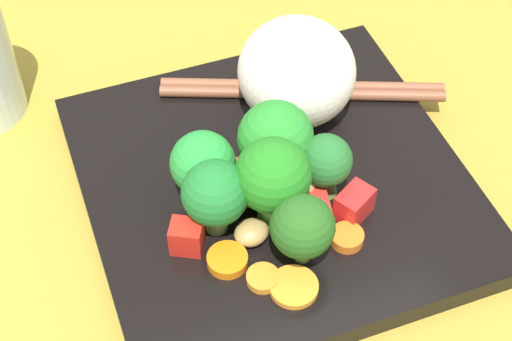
# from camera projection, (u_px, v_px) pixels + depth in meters

# --- Properties ---
(ground_plane) EXTENTS (1.10, 1.10, 0.02)m
(ground_plane) POSITION_uv_depth(u_px,v_px,m) (274.00, 200.00, 0.60)
(ground_plane) COLOR olive
(square_plate) EXTENTS (0.27, 0.27, 0.02)m
(square_plate) POSITION_uv_depth(u_px,v_px,m) (274.00, 184.00, 0.58)
(square_plate) COLOR black
(square_plate) RESTS_ON ground_plane
(rice_mound) EXTENTS (0.09, 0.09, 0.08)m
(rice_mound) POSITION_uv_depth(u_px,v_px,m) (297.00, 72.00, 0.59)
(rice_mound) COLOR white
(rice_mound) RESTS_ON square_plate
(broccoli_floret_0) EXTENTS (0.05, 0.05, 0.07)m
(broccoli_floret_0) POSITION_uv_depth(u_px,v_px,m) (273.00, 177.00, 0.52)
(broccoli_floret_0) COLOR #65AC48
(broccoli_floret_0) RESTS_ON square_plate
(broccoli_floret_1) EXTENTS (0.04, 0.04, 0.06)m
(broccoli_floret_1) POSITION_uv_depth(u_px,v_px,m) (202.00, 162.00, 0.54)
(broccoli_floret_1) COLOR #62AD54
(broccoli_floret_1) RESTS_ON square_plate
(broccoli_floret_2) EXTENTS (0.04, 0.04, 0.05)m
(broccoli_floret_2) POSITION_uv_depth(u_px,v_px,m) (325.00, 163.00, 0.54)
(broccoli_floret_2) COLOR #75B14E
(broccoli_floret_2) RESTS_ON square_plate
(broccoli_floret_3) EXTENTS (0.05, 0.05, 0.07)m
(broccoli_floret_3) POSITION_uv_depth(u_px,v_px,m) (273.00, 139.00, 0.55)
(broccoli_floret_3) COLOR #70B056
(broccoli_floret_3) RESTS_ON square_plate
(broccoli_floret_4) EXTENTS (0.04, 0.04, 0.06)m
(broccoli_floret_4) POSITION_uv_depth(u_px,v_px,m) (215.00, 194.00, 0.52)
(broccoli_floret_4) COLOR #61903E
(broccoli_floret_4) RESTS_ON square_plate
(broccoli_floret_5) EXTENTS (0.04, 0.04, 0.06)m
(broccoli_floret_5) POSITION_uv_depth(u_px,v_px,m) (302.00, 227.00, 0.50)
(broccoli_floret_5) COLOR #6DA442
(broccoli_floret_5) RESTS_ON square_plate
(carrot_slice_0) EXTENTS (0.02, 0.02, 0.01)m
(carrot_slice_0) POSITION_uv_depth(u_px,v_px,m) (347.00, 238.00, 0.53)
(carrot_slice_0) COLOR orange
(carrot_slice_0) RESTS_ON square_plate
(carrot_slice_1) EXTENTS (0.03, 0.03, 0.01)m
(carrot_slice_1) POSITION_uv_depth(u_px,v_px,m) (263.00, 278.00, 0.52)
(carrot_slice_1) COLOR orange
(carrot_slice_1) RESTS_ON square_plate
(carrot_slice_2) EXTENTS (0.03, 0.03, 0.01)m
(carrot_slice_2) POSITION_uv_depth(u_px,v_px,m) (227.00, 260.00, 0.52)
(carrot_slice_2) COLOR orange
(carrot_slice_2) RESTS_ON square_plate
(carrot_slice_3) EXTENTS (0.04, 0.04, 0.00)m
(carrot_slice_3) POSITION_uv_depth(u_px,v_px,m) (294.00, 287.00, 0.51)
(carrot_slice_3) COLOR orange
(carrot_slice_3) RESTS_ON square_plate
(pepper_chunk_0) EXTENTS (0.03, 0.03, 0.02)m
(pepper_chunk_0) POSITION_uv_depth(u_px,v_px,m) (354.00, 204.00, 0.54)
(pepper_chunk_0) COLOR red
(pepper_chunk_0) RESTS_ON square_plate
(pepper_chunk_1) EXTENTS (0.03, 0.03, 0.01)m
(pepper_chunk_1) POSITION_uv_depth(u_px,v_px,m) (226.00, 176.00, 0.57)
(pepper_chunk_1) COLOR red
(pepper_chunk_1) RESTS_ON square_plate
(pepper_chunk_2) EXTENTS (0.03, 0.03, 0.02)m
(pepper_chunk_2) POSITION_uv_depth(u_px,v_px,m) (311.00, 210.00, 0.54)
(pepper_chunk_2) COLOR red
(pepper_chunk_2) RESTS_ON square_plate
(pepper_chunk_3) EXTENTS (0.03, 0.03, 0.02)m
(pepper_chunk_3) POSITION_uv_depth(u_px,v_px,m) (187.00, 237.00, 0.53)
(pepper_chunk_3) COLOR red
(pepper_chunk_3) RESTS_ON square_plate
(chicken_piece_0) EXTENTS (0.03, 0.03, 0.02)m
(chicken_piece_0) POSITION_uv_depth(u_px,v_px,m) (303.00, 156.00, 0.57)
(chicken_piece_0) COLOR tan
(chicken_piece_0) RESTS_ON square_plate
(chicken_piece_1) EXTENTS (0.05, 0.05, 0.03)m
(chicken_piece_1) POSITION_uv_depth(u_px,v_px,m) (295.00, 180.00, 0.55)
(chicken_piece_1) COLOR tan
(chicken_piece_1) RESTS_ON square_plate
(chicken_piece_2) EXTENTS (0.03, 0.03, 0.01)m
(chicken_piece_2) POSITION_uv_depth(u_px,v_px,m) (251.00, 232.00, 0.53)
(chicken_piece_2) COLOR tan
(chicken_piece_2) RESTS_ON square_plate
(chicken_piece_3) EXTENTS (0.05, 0.05, 0.02)m
(chicken_piece_3) POSITION_uv_depth(u_px,v_px,m) (252.00, 187.00, 0.56)
(chicken_piece_3) COLOR tan
(chicken_piece_3) RESTS_ON square_plate
(chopstick_pair) EXTENTS (0.21, 0.10, 0.01)m
(chopstick_pair) POSITION_uv_depth(u_px,v_px,m) (302.00, 90.00, 0.63)
(chopstick_pair) COLOR brown
(chopstick_pair) RESTS_ON square_plate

